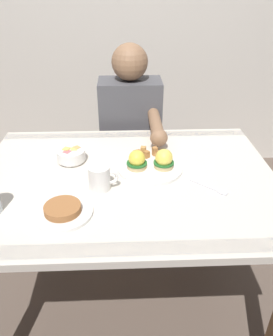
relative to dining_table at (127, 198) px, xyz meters
The scene contains 8 objects.
ground_plane 0.63m from the dining_table, ahead, with size 6.00×6.00×0.00m, color brown.
dining_table is the anchor object (origin of this frame).
eggs_benedict_plate 0.18m from the dining_table, 29.85° to the left, with size 0.27×0.27×0.09m.
fruit_bowl 0.30m from the dining_table, 150.49° to the left, with size 0.12×0.12×0.06m.
coffee_mug 0.20m from the dining_table, 141.44° to the right, with size 0.11×0.08×0.09m.
fork 0.35m from the dining_table, 17.03° to the right, with size 0.13×0.12×0.00m.
side_plate 0.34m from the dining_table, 133.66° to the right, with size 0.20×0.20×0.04m.
diner_person 0.60m from the dining_table, 86.84° to the left, with size 0.34×0.54×1.14m.
Camera 1 is at (-0.01, -1.12, 1.44)m, focal length 35.29 mm.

